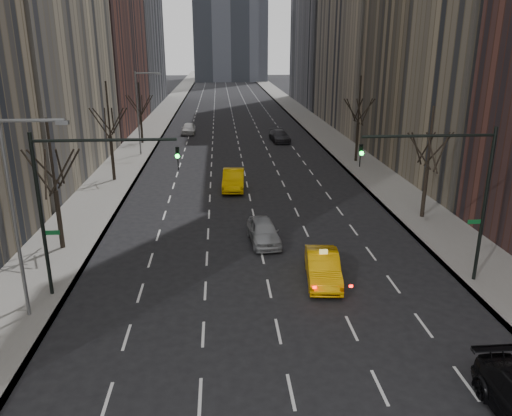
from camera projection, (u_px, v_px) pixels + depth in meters
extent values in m
cube|color=slate|center=(157.00, 122.00, 79.55)|extent=(4.50, 320.00, 0.15)
cube|color=slate|center=(309.00, 120.00, 81.26)|extent=(4.50, 320.00, 0.15)
cylinder|color=black|center=(59.00, 219.00, 29.72)|extent=(0.28, 0.28, 3.57)
cylinder|color=black|center=(51.00, 155.00, 28.50)|extent=(0.16, 0.16, 4.25)
cylinder|color=black|center=(60.00, 167.00, 29.59)|extent=(0.42, 1.80, 2.52)
cylinder|color=black|center=(69.00, 169.00, 29.11)|extent=(1.74, 0.72, 2.52)
cylinder|color=black|center=(62.00, 172.00, 28.30)|extent=(1.46, 1.25, 2.52)
cylinder|color=black|center=(45.00, 174.00, 27.96)|extent=(0.42, 1.80, 2.52)
cylinder|color=black|center=(37.00, 172.00, 28.44)|extent=(1.74, 0.72, 2.52)
cylinder|color=black|center=(44.00, 168.00, 29.26)|extent=(1.46, 1.25, 2.52)
cylinder|color=black|center=(113.00, 158.00, 44.81)|extent=(0.28, 0.28, 3.99)
cylinder|color=black|center=(108.00, 109.00, 43.45)|extent=(0.16, 0.16, 4.75)
cylinder|color=black|center=(113.00, 121.00, 44.62)|extent=(0.42, 1.80, 2.52)
cylinder|color=black|center=(119.00, 122.00, 44.14)|extent=(1.74, 0.72, 2.52)
cylinder|color=black|center=(116.00, 123.00, 43.33)|extent=(1.46, 1.25, 2.52)
cylinder|color=black|center=(105.00, 124.00, 42.99)|extent=(0.42, 1.80, 2.52)
cylinder|color=black|center=(99.00, 123.00, 43.47)|extent=(1.74, 0.72, 2.52)
cylinder|color=black|center=(103.00, 121.00, 44.28)|extent=(1.46, 1.25, 2.52)
cylinder|color=black|center=(142.00, 129.00, 61.96)|extent=(0.28, 0.28, 3.36)
cylinder|color=black|center=(139.00, 99.00, 60.82)|extent=(0.16, 0.16, 4.00)
cylinder|color=black|center=(142.00, 105.00, 61.87)|extent=(0.42, 1.80, 2.52)
cylinder|color=black|center=(147.00, 105.00, 61.39)|extent=(1.74, 0.72, 2.52)
cylinder|color=black|center=(145.00, 106.00, 60.58)|extent=(1.46, 1.25, 2.52)
cylinder|color=black|center=(138.00, 106.00, 60.24)|extent=(0.42, 1.80, 2.52)
cylinder|color=black|center=(133.00, 106.00, 60.72)|extent=(1.74, 0.72, 2.52)
cylinder|color=black|center=(135.00, 105.00, 61.53)|extent=(1.46, 1.25, 2.52)
cylinder|color=black|center=(424.00, 192.00, 35.18)|extent=(0.28, 0.28, 3.57)
cylinder|color=black|center=(430.00, 137.00, 33.96)|extent=(0.16, 0.16, 4.25)
cylinder|color=black|center=(426.00, 148.00, 35.06)|extent=(0.42, 1.80, 2.52)
cylinder|color=black|center=(439.00, 149.00, 34.58)|extent=(1.74, 0.72, 2.52)
cylinder|color=black|center=(442.00, 152.00, 33.77)|extent=(1.46, 1.25, 2.52)
cylinder|color=black|center=(432.00, 153.00, 33.43)|extent=(0.42, 1.80, 2.52)
cylinder|color=black|center=(419.00, 151.00, 33.91)|extent=(1.74, 0.72, 2.52)
cylinder|color=black|center=(417.00, 149.00, 34.72)|extent=(1.46, 1.25, 2.52)
cylinder|color=black|center=(357.00, 142.00, 52.17)|extent=(0.28, 0.28, 3.99)
cylinder|color=black|center=(360.00, 100.00, 50.81)|extent=(0.16, 0.16, 4.75)
cylinder|color=black|center=(358.00, 110.00, 51.98)|extent=(0.42, 1.80, 2.52)
cylinder|color=black|center=(366.00, 111.00, 51.50)|extent=(1.74, 0.72, 2.52)
cylinder|color=black|center=(367.00, 112.00, 50.69)|extent=(1.46, 1.25, 2.52)
cylinder|color=black|center=(360.00, 112.00, 50.35)|extent=(0.42, 1.80, 2.52)
cylinder|color=black|center=(352.00, 111.00, 50.83)|extent=(1.74, 0.72, 2.52)
cylinder|color=black|center=(351.00, 110.00, 51.64)|extent=(1.46, 1.25, 2.52)
cylinder|color=black|center=(41.00, 217.00, 23.43)|extent=(0.18, 0.18, 8.00)
cylinder|color=black|center=(104.00, 140.00, 22.53)|extent=(6.50, 0.14, 0.14)
imported|color=black|center=(178.00, 158.00, 23.04)|extent=(0.18, 0.22, 1.10)
sphere|color=#0CFF33|center=(177.00, 156.00, 22.82)|extent=(0.20, 0.20, 0.20)
cube|color=#0C5926|center=(52.00, 233.00, 23.70)|extent=(0.70, 0.04, 0.22)
cylinder|color=black|center=(484.00, 207.00, 24.93)|extent=(0.18, 0.18, 8.00)
cylinder|color=black|center=(429.00, 136.00, 23.58)|extent=(6.50, 0.14, 0.14)
imported|color=black|center=(360.00, 156.00, 23.64)|extent=(0.18, 0.22, 1.10)
sphere|color=#0CFF33|center=(362.00, 153.00, 23.42)|extent=(0.20, 0.20, 0.20)
cube|color=#0C5926|center=(474.00, 222.00, 25.16)|extent=(0.70, 0.04, 0.22)
cylinder|color=slate|center=(15.00, 222.00, 21.35)|extent=(0.16, 0.16, 9.00)
cylinder|color=slate|center=(32.00, 120.00, 20.10)|extent=(2.60, 0.14, 0.14)
cube|color=slate|center=(62.00, 123.00, 20.21)|extent=(0.50, 0.22, 0.15)
cylinder|color=slate|center=(138.00, 114.00, 54.51)|extent=(0.16, 0.16, 9.00)
cylinder|color=slate|center=(147.00, 73.00, 53.26)|extent=(2.60, 0.14, 0.14)
cube|color=slate|center=(159.00, 74.00, 53.37)|extent=(0.50, 0.22, 0.15)
imported|color=#ECA304|center=(323.00, 267.00, 26.07)|extent=(2.12, 4.85, 1.55)
imported|color=gray|center=(264.00, 231.00, 31.16)|extent=(2.11, 4.52, 1.50)
imported|color=#EDB005|center=(233.00, 179.00, 42.76)|extent=(2.09, 5.22, 1.69)
imported|color=#29292E|center=(280.00, 136.00, 63.67)|extent=(2.55, 5.24, 1.47)
imported|color=silver|center=(189.00, 128.00, 69.23)|extent=(1.85, 4.47, 1.51)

